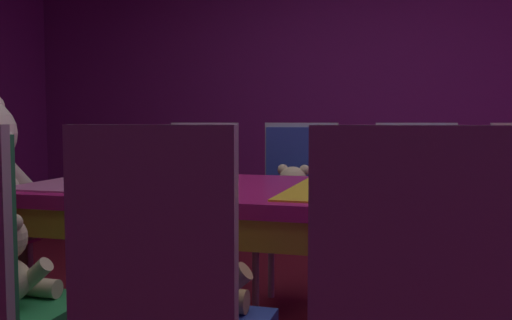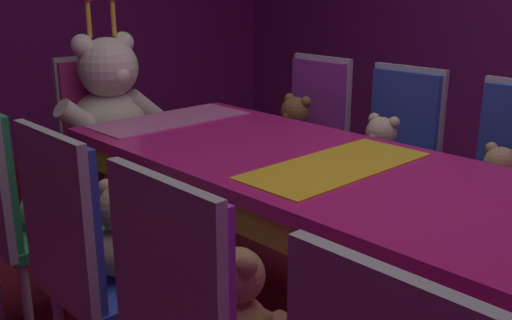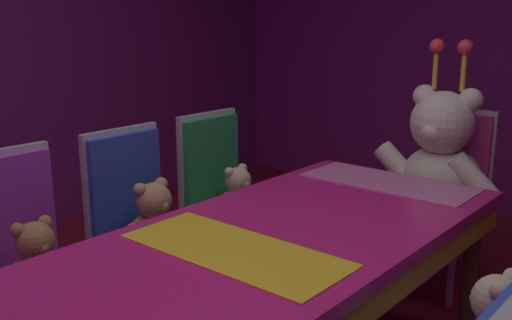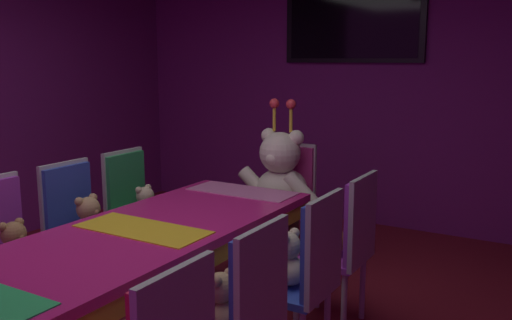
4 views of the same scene
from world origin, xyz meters
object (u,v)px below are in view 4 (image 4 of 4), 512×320
(teddy_left_2, at_px, (90,223))
(banquet_table, at_px, (143,244))
(teddy_right_1, at_px, (220,305))
(teddy_left_1, at_px, (15,249))
(chair_right_2, at_px, (310,266))
(throne_chair, at_px, (289,191))
(chair_right_3, at_px, (350,236))
(chair_left_2, at_px, (74,219))
(teddy_left_3, at_px, (146,206))
(teddy_right_2, at_px, (286,262))
(chair_right_1, at_px, (247,309))
(wall_tv, at_px, (353,20))
(teddy_right_3, at_px, (328,232))
(king_teddy_bear, at_px, (279,177))
(chair_left_3, at_px, (132,201))

(teddy_left_2, bearing_deg, banquet_table, -21.34)
(banquet_table, distance_m, teddy_right_1, 0.77)
(teddy_left_1, relative_size, teddy_right_1, 1.04)
(chair_right_2, xyz_separation_m, throne_chair, (-0.88, 1.45, 0.00))
(teddy_left_2, xyz_separation_m, chair_right_3, (1.60, 0.61, 0.00))
(teddy_left_1, bearing_deg, chair_left_2, 104.08)
(chair_right_2, bearing_deg, teddy_right_1, 75.12)
(teddy_left_1, distance_m, teddy_left_3, 1.13)
(chair_right_2, bearing_deg, throne_chair, -58.91)
(chair_right_3, bearing_deg, teddy_left_1, 36.07)
(teddy_right_2, height_order, chair_right_3, chair_right_3)
(teddy_left_1, height_order, chair_right_1, chair_right_1)
(chair_left_2, xyz_separation_m, throne_chair, (0.87, 1.48, 0.00))
(teddy_left_3, distance_m, chair_right_1, 1.96)
(teddy_right_1, height_order, throne_chair, throne_chair)
(chair_right_3, relative_size, throne_chair, 1.00)
(teddy_left_2, relative_size, wall_tv, 0.23)
(teddy_right_3, bearing_deg, throne_chair, -50.37)
(teddy_right_3, xyz_separation_m, wall_tv, (-0.73, 2.22, 1.45))
(teddy_right_1, xyz_separation_m, teddy_right_2, (0.02, 0.61, 0.01))
(teddy_left_1, relative_size, king_teddy_bear, 0.34)
(king_teddy_bear, height_order, wall_tv, wall_tv)
(teddy_left_1, xyz_separation_m, wall_tv, (0.73, 3.39, 1.47))
(teddy_left_3, xyz_separation_m, wall_tv, (0.74, 2.26, 1.47))
(chair_right_3, distance_m, teddy_right_3, 0.15)
(chair_left_2, height_order, king_teddy_bear, king_teddy_bear)
(teddy_left_2, bearing_deg, wall_tv, 75.56)
(teddy_left_1, bearing_deg, chair_left_3, 97.60)
(chair_right_1, height_order, king_teddy_bear, king_teddy_bear)
(teddy_right_2, xyz_separation_m, chair_right_3, (0.14, 0.57, 0.01))
(teddy_right_2, bearing_deg, teddy_right_3, -89.79)
(chair_left_3, relative_size, throne_chair, 1.00)
(teddy_left_3, distance_m, teddy_right_3, 1.47)
(chair_right_1, bearing_deg, teddy_right_1, -0.00)
(teddy_right_1, xyz_separation_m, chair_right_2, (0.16, 0.61, 0.02))
(chair_right_1, xyz_separation_m, king_teddy_bear, (-0.86, 1.89, 0.15))
(teddy_left_3, relative_size, chair_right_3, 0.29)
(king_teddy_bear, bearing_deg, chair_left_2, -33.60)
(chair_left_2, height_order, chair_right_2, same)
(chair_left_3, height_order, chair_right_3, same)
(chair_right_1, distance_m, chair_right_3, 1.18)
(teddy_right_1, bearing_deg, king_teddy_bear, -69.32)
(chair_right_2, height_order, throne_chair, same)
(teddy_left_2, distance_m, teddy_right_3, 1.58)
(teddy_left_3, distance_m, wall_tv, 2.79)
(banquet_table, bearing_deg, teddy_right_2, 23.45)
(banquet_table, distance_m, chair_right_1, 0.91)
(teddy_right_3, bearing_deg, teddy_left_2, 22.60)
(wall_tv, bearing_deg, teddy_right_3, -71.83)
(teddy_right_2, height_order, wall_tv, wall_tv)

